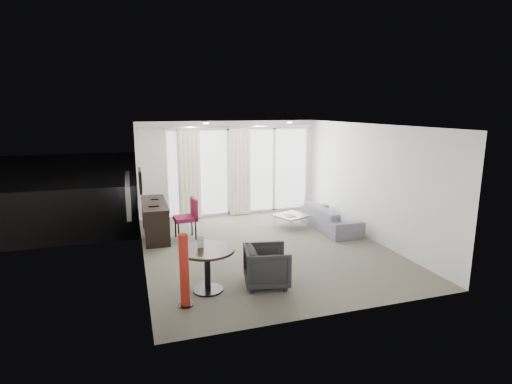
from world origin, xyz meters
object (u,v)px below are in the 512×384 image
object	(u,v)px
rattan_chair_a	(233,188)
rattan_chair_b	(290,186)
desk	(155,220)
tub_armchair	(267,266)
red_lamp	(184,271)
coffee_table	(291,221)
sofa	(330,218)
round_table	(207,270)
desk_chair	(185,219)

from	to	relation	value
rattan_chair_a	rattan_chair_b	world-z (taller)	rattan_chair_b
desk	tub_armchair	size ratio (longest dim) A/B	2.35
red_lamp	coffee_table	distance (m)	4.54
rattan_chair_a	sofa	bearing A→B (deg)	-43.51
red_lamp	rattan_chair_a	distance (m)	7.10
sofa	rattan_chair_a	world-z (taller)	rattan_chair_a
rattan_chair_a	tub_armchair	bearing A→B (deg)	-74.74
round_table	rattan_chair_a	xyz separation A→B (m)	(2.04, 6.25, 0.05)
desk	sofa	world-z (taller)	desk
coffee_table	tub_armchair	bearing A→B (deg)	-119.34
tub_armchair	coffee_table	world-z (taller)	tub_armchair
rattan_chair_b	round_table	bearing A→B (deg)	-115.15
tub_armchair	sofa	world-z (taller)	tub_armchair
sofa	coffee_table	bearing A→B (deg)	64.90
round_table	tub_armchair	world-z (taller)	round_table
sofa	rattan_chair_b	distance (m)	3.44
round_table	sofa	world-z (taller)	round_table
desk_chair	sofa	world-z (taller)	desk_chair
desk	coffee_table	size ratio (longest dim) A/B	2.46
tub_armchair	rattan_chair_b	xyz separation A→B (m)	(2.90, 5.99, 0.07)
desk_chair	red_lamp	distance (m)	3.23
desk	coffee_table	bearing A→B (deg)	-4.57
rattan_chair_b	tub_armchair	bearing A→B (deg)	-107.58
round_table	sofa	bearing A→B (deg)	34.98
desk	red_lamp	bearing A→B (deg)	-86.87
desk_chair	coffee_table	bearing A→B (deg)	-1.81
desk	round_table	size ratio (longest dim) A/B	1.94
red_lamp	sofa	distance (m)	4.92
desk_chair	round_table	size ratio (longest dim) A/B	1.05
tub_armchair	rattan_chair_a	size ratio (longest dim) A/B	0.90
round_table	red_lamp	world-z (taller)	red_lamp
desk	tub_armchair	bearing A→B (deg)	-63.61
coffee_table	rattan_chair_b	distance (m)	3.26
round_table	tub_armchair	xyz separation A→B (m)	(0.99, -0.09, -0.02)
red_lamp	tub_armchair	size ratio (longest dim) A/B	1.53
tub_armchair	desk	bearing A→B (deg)	37.41
desk	desk_chair	distance (m)	0.75
red_lamp	sofa	world-z (taller)	red_lamp
red_lamp	rattan_chair_b	size ratio (longest dim) A/B	1.38
desk	tub_armchair	world-z (taller)	desk
desk	sofa	xyz separation A→B (m)	(4.17, -0.68, -0.12)
desk	desk_chair	size ratio (longest dim) A/B	1.85
red_lamp	desk	bearing A→B (deg)	93.13
rattan_chair_a	round_table	bearing A→B (deg)	-83.44
tub_armchair	round_table	bearing A→B (deg)	96.02
red_lamp	coffee_table	bearing A→B (deg)	46.88
round_table	desk_chair	bearing A→B (deg)	89.42
desk	rattan_chair_b	bearing A→B (deg)	31.34
desk_chair	rattan_chair_b	world-z (taller)	desk_chair
desk_chair	round_table	xyz separation A→B (m)	(-0.03, -2.79, -0.11)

